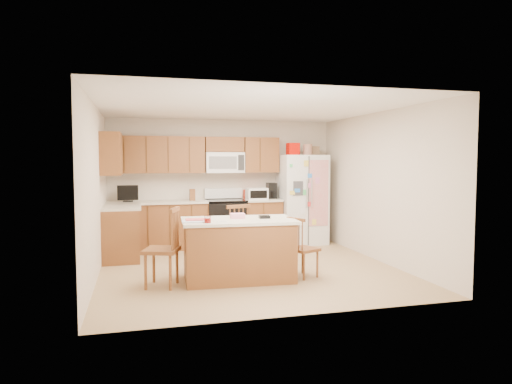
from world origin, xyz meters
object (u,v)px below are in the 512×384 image
object	(u,v)px
island	(238,249)
stove	(226,222)
refrigerator	(302,198)
windsor_chair_left	(164,249)
windsor_chair_right	(302,249)
windsor_chair_back	(234,237)

from	to	relation	value
island	stove	bearing A→B (deg)	83.28
refrigerator	windsor_chair_left	distance (m)	3.91
windsor_chair_left	windsor_chair_right	xyz separation A→B (m)	(1.97, -0.00, -0.09)
windsor_chair_right	windsor_chair_left	bearing A→B (deg)	179.96
stove	windsor_chair_right	distance (m)	2.71
island	windsor_chair_right	world-z (taller)	island
refrigerator	windsor_chair_right	bearing A→B (deg)	-110.20
refrigerator	windsor_chair_back	distance (m)	2.50
stove	island	xyz separation A→B (m)	(-0.30, -2.54, -0.04)
stove	windsor_chair_right	world-z (taller)	stove
windsor_chair_right	island	bearing A→B (deg)	173.95
windsor_chair_right	stove	bearing A→B (deg)	103.34
windsor_chair_left	windsor_chair_right	distance (m)	1.97
windsor_chair_back	windsor_chair_right	xyz separation A→B (m)	(0.82, -0.86, -0.06)
island	refrigerator	bearing A→B (deg)	52.92
island	windsor_chair_back	bearing A→B (deg)	82.33
stove	windsor_chair_left	world-z (taller)	stove
stove	island	bearing A→B (deg)	-96.72
refrigerator	windsor_chair_left	xyz separation A→B (m)	(-2.92, -2.57, -0.42)
island	windsor_chair_left	world-z (taller)	windsor_chair_left
refrigerator	windsor_chair_right	distance (m)	2.79
stove	windsor_chair_right	size ratio (longest dim) A/B	1.29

